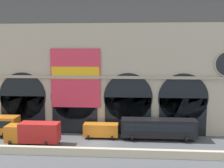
# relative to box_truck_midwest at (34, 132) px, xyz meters

# --- Properties ---
(ground_plane) EXTENTS (200.00, 200.00, 0.00)m
(ground_plane) POSITION_rel_box_truck_midwest_xyz_m (8.93, 0.68, -1.70)
(ground_plane) COLOR #54565B
(quay_parapet_wall) EXTENTS (90.00, 0.70, 1.05)m
(quay_parapet_wall) POSITION_rel_box_truck_midwest_xyz_m (8.93, -3.77, -1.18)
(quay_parapet_wall) COLOR beige
(quay_parapet_wall) RESTS_ON ground
(station_building) EXTENTS (43.89, 6.16, 21.44)m
(station_building) POSITION_rel_box_truck_midwest_xyz_m (8.94, 8.56, 8.75)
(station_building) COLOR #B2A891
(station_building) RESTS_ON ground
(box_truck_midwest) EXTENTS (7.50, 2.91, 3.12)m
(box_truck_midwest) POSITION_rel_box_truck_midwest_xyz_m (0.00, 0.00, 0.00)
(box_truck_midwest) COLOR orange
(box_truck_midwest) RESTS_ON ground
(van_center) EXTENTS (5.20, 2.48, 2.20)m
(van_center) POSITION_rel_box_truck_midwest_xyz_m (9.14, 3.57, -0.45)
(van_center) COLOR orange
(van_center) RESTS_ON ground
(bus_mideast) EXTENTS (11.00, 3.25, 3.10)m
(bus_mideast) POSITION_rel_box_truck_midwest_xyz_m (17.73, 3.39, 0.08)
(bus_mideast) COLOR black
(bus_mideast) RESTS_ON ground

